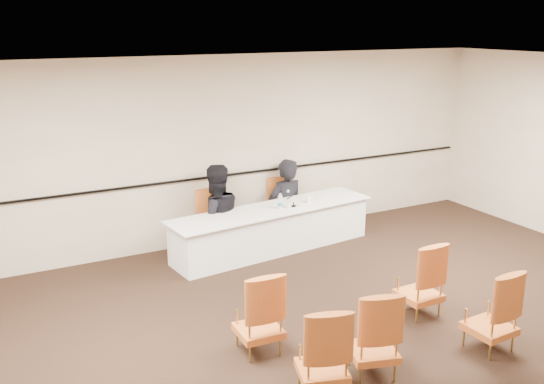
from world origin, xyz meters
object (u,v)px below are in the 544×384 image
(panelist_second_chair, at_px, (215,221))
(microphone, at_px, (293,199))
(aud_chair_front_left, at_px, (258,311))
(aud_chair_back_right, at_px, (491,309))
(panelist_main_chair, at_px, (285,206))
(aud_chair_back_left, at_px, (323,350))
(aud_chair_back_mid, at_px, (373,332))
(panelist_second, at_px, (215,222))
(aud_chair_front_right, at_px, (420,278))
(panel_table, at_px, (273,229))
(coffee_cup, at_px, (309,199))
(panelist_main, at_px, (285,213))
(water_bottle, at_px, (280,201))
(drinking_glass, at_px, (289,205))

(panelist_second_chair, height_order, microphone, panelist_second_chair)
(aud_chair_front_left, distance_m, aud_chair_back_right, 2.53)
(panelist_main_chair, height_order, aud_chair_back_left, same)
(aud_chair_back_mid, bearing_deg, microphone, 89.88)
(panelist_main_chair, relative_size, aud_chair_back_mid, 1.00)
(microphone, bearing_deg, panelist_second, 145.36)
(aud_chair_front_right, xyz_separation_m, aud_chair_back_left, (-1.95, -0.86, 0.00))
(panel_table, distance_m, panelist_main_chair, 0.82)
(coffee_cup, distance_m, aud_chair_back_mid, 3.84)
(panel_table, height_order, panelist_main, panelist_main)
(coffee_cup, bearing_deg, aud_chair_front_right, -91.91)
(panelist_main_chair, distance_m, aud_chair_front_right, 3.35)
(aud_chair_front_right, bearing_deg, microphone, 94.18)
(panelist_second, xyz_separation_m, coffee_cup, (1.44, -0.43, 0.29))
(panelist_main_chair, height_order, coffee_cup, panelist_main_chair)
(coffee_cup, bearing_deg, panelist_second, 163.32)
(water_bottle, height_order, aud_chair_front_left, aud_chair_front_left)
(panel_table, relative_size, aud_chair_front_left, 3.59)
(panelist_second, relative_size, aud_chair_back_mid, 1.96)
(aud_chair_front_right, bearing_deg, aud_chair_front_left, 175.60)
(water_bottle, bearing_deg, panelist_main_chair, 54.75)
(drinking_glass, relative_size, aud_chair_front_right, 0.11)
(panelist_main, bearing_deg, drinking_glass, 58.58)
(panelist_main_chair, distance_m, panelist_second, 1.35)
(aud_chair_back_left, distance_m, aud_chair_back_mid, 0.64)
(water_bottle, distance_m, drinking_glass, 0.16)
(aud_chair_back_left, bearing_deg, water_bottle, 84.97)
(drinking_glass, bearing_deg, panel_table, 158.37)
(water_bottle, bearing_deg, aud_chair_back_left, -112.56)
(water_bottle, bearing_deg, aud_chair_front_right, -80.24)
(aud_chair_back_mid, bearing_deg, water_bottle, 93.40)
(water_bottle, distance_m, aud_chair_back_right, 3.77)
(coffee_cup, distance_m, aud_chair_back_left, 4.17)
(drinking_glass, bearing_deg, aud_chair_front_right, -83.01)
(panelist_main, relative_size, aud_chair_front_right, 1.96)
(drinking_glass, height_order, coffee_cup, coffee_cup)
(panelist_second_chair, xyz_separation_m, aud_chair_back_mid, (0.04, -4.00, 0.00))
(aud_chair_back_left, bearing_deg, panelist_main_chair, 82.83)
(panelist_second, distance_m, aud_chair_back_right, 4.46)
(panelist_second_chair, relative_size, water_bottle, 3.90)
(drinking_glass, height_order, aud_chair_front_right, aud_chair_front_right)
(panel_table, bearing_deg, panelist_main_chair, 40.22)
(panelist_main, bearing_deg, panelist_main_chair, 180.00)
(panelist_second, relative_size, aud_chair_back_right, 1.96)
(panelist_main_chair, bearing_deg, panelist_second, -180.00)
(panelist_main, xyz_separation_m, microphone, (-0.23, -0.66, 0.45))
(panel_table, xyz_separation_m, aud_chair_back_mid, (-0.74, -3.56, 0.13))
(panelist_second, xyz_separation_m, water_bottle, (0.89, -0.49, 0.36))
(coffee_cup, relative_size, aud_chair_back_left, 0.13)
(panelist_main, distance_m, aud_chair_front_left, 3.86)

